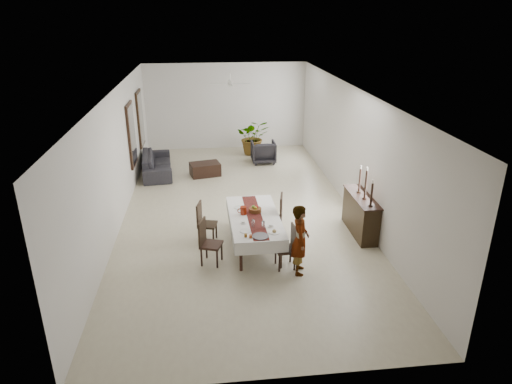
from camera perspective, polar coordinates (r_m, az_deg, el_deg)
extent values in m
cube|color=beige|center=(12.23, -2.13, -2.36)|extent=(6.00, 12.00, 0.00)
cube|color=white|center=(11.29, -2.36, 12.61)|extent=(6.00, 12.00, 0.02)
cube|color=silver|center=(17.47, -3.78, 10.62)|extent=(6.00, 0.02, 3.20)
cube|color=silver|center=(6.21, 2.11, -11.68)|extent=(6.00, 0.02, 3.20)
cube|color=silver|center=(11.83, -16.91, 4.13)|extent=(0.02, 12.00, 3.20)
cube|color=silver|center=(12.24, 11.97, 5.19)|extent=(0.02, 12.00, 3.20)
cube|color=black|center=(10.23, -0.20, -3.23)|extent=(0.97, 2.27, 0.05)
cylinder|color=black|center=(9.41, -1.89, -8.07)|extent=(0.07, 0.07, 0.66)
cylinder|color=black|center=(9.51, 3.11, -7.74)|extent=(0.07, 0.07, 0.66)
cylinder|color=black|center=(11.31, -2.95, -2.65)|extent=(0.07, 0.07, 0.66)
cylinder|color=black|center=(11.39, 1.20, -2.43)|extent=(0.07, 0.07, 0.66)
cube|color=white|center=(10.22, -0.20, -3.08)|extent=(1.14, 2.44, 0.01)
cube|color=silver|center=(10.23, -3.26, -3.94)|extent=(0.05, 2.42, 0.28)
cube|color=white|center=(10.35, 2.83, -3.60)|extent=(0.05, 2.42, 0.28)
cube|color=white|center=(9.22, 0.75, -7.01)|extent=(1.11, 0.03, 0.28)
cube|color=silver|center=(11.37, -0.95, -1.14)|extent=(1.11, 0.03, 0.28)
cube|color=maroon|center=(10.21, -0.20, -3.05)|extent=(0.36, 2.35, 0.00)
cylinder|color=maroon|center=(10.28, -1.59, -2.32)|extent=(0.14, 0.14, 0.19)
torus|color=#9A250B|center=(10.27, -2.04, -2.34)|extent=(0.11, 0.02, 0.11)
cylinder|color=white|center=(9.65, 0.92, -4.12)|extent=(0.07, 0.07, 0.16)
cylinder|color=silver|center=(9.71, -0.37, -3.94)|extent=(0.07, 0.07, 0.16)
cylinder|color=white|center=(9.74, 1.87, -4.21)|extent=(0.08, 0.08, 0.06)
cylinder|color=white|center=(9.75, 1.86, -4.33)|extent=(0.14, 0.14, 0.01)
cylinder|color=white|center=(9.88, -1.58, -3.80)|extent=(0.08, 0.08, 0.06)
cylinder|color=white|center=(9.89, -1.58, -3.91)|extent=(0.14, 0.14, 0.01)
cylinder|color=white|center=(9.50, 2.30, -5.06)|extent=(0.23, 0.23, 0.01)
sphere|color=tan|center=(9.49, 2.30, -4.92)|extent=(0.08, 0.08, 0.08)
cylinder|color=silver|center=(9.56, -1.35, -4.89)|extent=(0.23, 0.23, 0.01)
cylinder|color=silver|center=(10.65, -2.15, -1.94)|extent=(0.23, 0.23, 0.01)
cylinder|color=#3C3B40|center=(9.34, 0.56, -5.55)|extent=(0.34, 0.34, 0.02)
cylinder|color=#913915|center=(9.28, -0.69, -5.56)|extent=(0.06, 0.06, 0.07)
cylinder|color=brown|center=(9.32, -1.30, -5.44)|extent=(0.06, 0.06, 0.07)
cylinder|color=brown|center=(10.41, -0.10, -2.26)|extent=(0.28, 0.28, 0.09)
sphere|color=maroon|center=(10.40, 0.04, -1.86)|extent=(0.08, 0.08, 0.08)
sphere|color=#4F7723|center=(10.41, -0.33, -1.86)|extent=(0.08, 0.08, 0.08)
sphere|color=gold|center=(10.34, -0.07, -2.02)|extent=(0.08, 0.08, 0.08)
cube|color=black|center=(9.51, 3.68, -7.17)|extent=(0.43, 0.43, 0.04)
cylinder|color=black|center=(9.52, 4.85, -8.68)|extent=(0.04, 0.04, 0.39)
cylinder|color=black|center=(9.79, 4.32, -7.74)|extent=(0.04, 0.04, 0.39)
cylinder|color=black|center=(9.45, 2.94, -8.90)|extent=(0.04, 0.04, 0.39)
cylinder|color=black|center=(9.72, 2.47, -7.94)|extent=(0.04, 0.04, 0.39)
cube|color=black|center=(9.43, 4.77, -5.63)|extent=(0.07, 0.40, 0.50)
cube|color=black|center=(10.61, 1.99, -3.45)|extent=(0.55, 0.55, 0.05)
cylinder|color=black|center=(10.54, 2.93, -5.19)|extent=(0.06, 0.06, 0.46)
cylinder|color=black|center=(10.88, 3.04, -4.28)|extent=(0.06, 0.06, 0.46)
cylinder|color=black|center=(10.56, 0.87, -5.10)|extent=(0.06, 0.06, 0.46)
cylinder|color=black|center=(10.90, 1.04, -4.20)|extent=(0.06, 0.06, 0.46)
cube|color=black|center=(10.46, 3.16, -1.93)|extent=(0.14, 0.46, 0.59)
cube|color=black|center=(9.66, -5.61, -6.58)|extent=(0.53, 0.53, 0.05)
cylinder|color=black|center=(9.96, -6.21, -7.18)|extent=(0.05, 0.05, 0.41)
cylinder|color=black|center=(9.68, -6.83, -8.13)|extent=(0.05, 0.05, 0.41)
cylinder|color=black|center=(9.87, -4.31, -7.40)|extent=(0.05, 0.05, 0.41)
cylinder|color=black|center=(9.59, -4.88, -8.37)|extent=(0.05, 0.05, 0.41)
cube|color=black|center=(9.59, -6.75, -4.97)|extent=(0.17, 0.41, 0.53)
cube|color=black|center=(10.56, -6.09, -4.08)|extent=(0.49, 0.49, 0.05)
cylinder|color=black|center=(10.84, -6.70, -4.70)|extent=(0.05, 0.05, 0.40)
cylinder|color=black|center=(10.56, -7.11, -5.49)|extent=(0.05, 0.05, 0.40)
cylinder|color=black|center=(10.77, -4.99, -4.81)|extent=(0.05, 0.05, 0.40)
cylinder|color=black|center=(10.48, -5.36, -5.61)|extent=(0.05, 0.05, 0.40)
cube|color=black|center=(10.49, -7.12, -2.67)|extent=(0.13, 0.40, 0.51)
imported|color=#92949A|center=(9.21, 5.53, -5.95)|extent=(0.44, 0.59, 1.49)
cube|color=black|center=(11.15, 12.92, -2.85)|extent=(0.41, 1.53, 0.92)
cube|color=black|center=(10.96, 13.13, -0.60)|extent=(0.45, 1.59, 0.03)
cylinder|color=black|center=(10.47, 14.12, -1.62)|extent=(0.10, 0.10, 0.03)
cylinder|color=black|center=(10.36, 14.26, -0.25)|extent=(0.05, 0.05, 0.51)
cylinder|color=silver|center=(10.26, 14.41, 1.28)|extent=(0.04, 0.04, 0.08)
cylinder|color=black|center=(10.82, 13.40, -0.76)|extent=(0.10, 0.10, 0.03)
cylinder|color=black|center=(10.69, 13.56, 0.95)|extent=(0.05, 0.05, 0.66)
cylinder|color=white|center=(10.57, 13.74, 2.84)|extent=(0.04, 0.04, 0.08)
cylinder|color=black|center=(11.17, 12.72, 0.04)|extent=(0.10, 0.10, 0.03)
cylinder|color=black|center=(11.07, 12.85, 1.46)|extent=(0.05, 0.05, 0.56)
cylinder|color=beige|center=(10.96, 12.99, 3.04)|extent=(0.04, 0.04, 0.08)
imported|color=#2A282D|center=(15.22, -12.27, 3.48)|extent=(1.10, 2.35, 0.66)
imported|color=#262328|center=(15.96, 0.92, 5.03)|extent=(0.82, 0.84, 0.76)
cube|color=black|center=(14.83, -6.38, 2.85)|extent=(1.04, 0.81, 0.41)
imported|color=#2A5823|center=(16.84, -0.36, 6.91)|extent=(1.19, 1.04, 1.30)
cube|color=black|center=(13.91, -15.29, 6.92)|extent=(0.06, 1.05, 1.85)
cube|color=white|center=(13.91, -15.15, 6.93)|extent=(0.01, 0.90, 1.70)
cube|color=black|center=(15.93, -14.27, 8.88)|extent=(0.06, 1.05, 1.85)
cube|color=silver|center=(15.93, -14.14, 8.89)|extent=(0.01, 0.90, 1.70)
cylinder|color=white|center=(14.26, -3.28, 14.16)|extent=(0.04, 0.04, 0.20)
cylinder|color=white|center=(14.29, -3.27, 13.37)|extent=(0.16, 0.16, 0.08)
cube|color=white|center=(14.64, -3.35, 13.57)|extent=(0.10, 0.55, 0.01)
cube|color=silver|center=(13.95, -3.18, 13.16)|extent=(0.10, 0.55, 0.01)
cube|color=silver|center=(14.31, -1.83, 13.41)|extent=(0.55, 0.10, 0.01)
cube|color=white|center=(14.28, -4.71, 13.32)|extent=(0.55, 0.10, 0.01)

